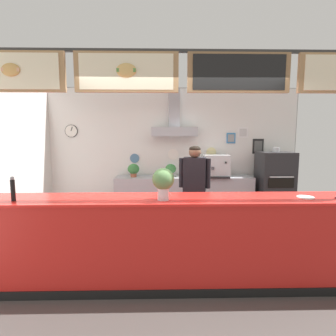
{
  "coord_description": "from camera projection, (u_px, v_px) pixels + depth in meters",
  "views": [
    {
      "loc": [
        -0.25,
        -3.55,
        1.83
      ],
      "look_at": [
        -0.15,
        0.77,
        1.29
      ],
      "focal_mm": 28.6,
      "sensor_mm": 36.0,
      "label": 1
    }
  ],
  "objects": [
    {
      "name": "ground_plane",
      "position": [
        180.0,
        266.0,
        3.75
      ],
      "size": [
        6.83,
        6.83,
        0.0
      ],
      "primitive_type": "plane",
      "color": "#3F3A38"
    },
    {
      "name": "back_wall_assembly",
      "position": [
        173.0,
        148.0,
        6.0
      ],
      "size": [
        5.69,
        3.07,
        2.88
      ],
      "color": "gray",
      "rests_on": "ground_plane"
    },
    {
      "name": "service_counter",
      "position": [
        183.0,
        241.0,
        3.25
      ],
      "size": [
        4.67,
        0.62,
        1.09
      ],
      "color": "red",
      "rests_on": "ground_plane"
    },
    {
      "name": "back_prep_counter",
      "position": [
        184.0,
        197.0,
        5.94
      ],
      "size": [
        3.0,
        0.52,
        0.92
      ],
      "color": "#A3A5AD",
      "rests_on": "ground_plane"
    },
    {
      "name": "pizza_oven",
      "position": [
        274.0,
        186.0,
        5.79
      ],
      "size": [
        0.7,
        0.66,
        1.56
      ],
      "color": "#232326",
      "rests_on": "ground_plane"
    },
    {
      "name": "shop_worker",
      "position": [
        194.0,
        190.0,
        4.52
      ],
      "size": [
        0.52,
        0.3,
        1.65
      ],
      "rotation": [
        0.0,
        0.0,
        2.92
      ],
      "color": "#232328",
      "rests_on": "ground_plane"
    },
    {
      "name": "espresso_machine",
      "position": [
        216.0,
        166.0,
        5.84
      ],
      "size": [
        0.56,
        0.51,
        0.48
      ],
      "color": "silver",
      "rests_on": "back_prep_counter"
    },
    {
      "name": "potted_sage",
      "position": [
        134.0,
        170.0,
        5.81
      ],
      "size": [
        0.25,
        0.25,
        0.29
      ],
      "color": "#9E563D",
      "rests_on": "back_prep_counter"
    },
    {
      "name": "potted_thyme",
      "position": [
        171.0,
        169.0,
        5.86
      ],
      "size": [
        0.24,
        0.24,
        0.28
      ],
      "color": "#9E563D",
      "rests_on": "back_prep_counter"
    },
    {
      "name": "potted_basil",
      "position": [
        193.0,
        170.0,
        5.87
      ],
      "size": [
        0.19,
        0.19,
        0.24
      ],
      "color": "#4C4C51",
      "rests_on": "back_prep_counter"
    },
    {
      "name": "basil_vase",
      "position": [
        163.0,
        182.0,
        3.04
      ],
      "size": [
        0.25,
        0.25,
        0.37
      ],
      "color": "silver",
      "rests_on": "service_counter"
    },
    {
      "name": "condiment_plate",
      "position": [
        306.0,
        197.0,
        3.17
      ],
      "size": [
        0.2,
        0.2,
        0.01
      ],
      "color": "white",
      "rests_on": "service_counter"
    },
    {
      "name": "pepper_grinder",
      "position": [
        13.0,
        189.0,
        3.01
      ],
      "size": [
        0.05,
        0.05,
        0.28
      ],
      "color": "black",
      "rests_on": "service_counter"
    }
  ]
}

